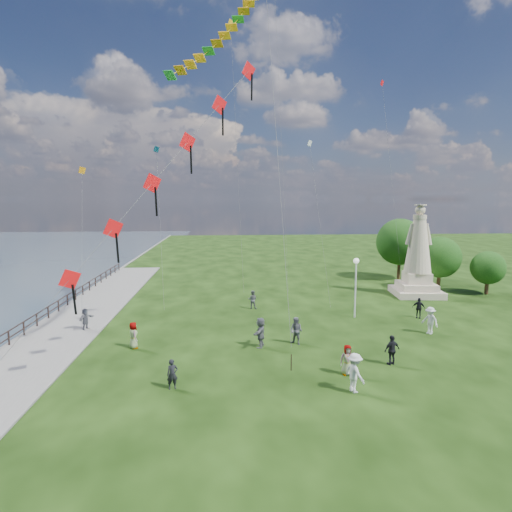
{
  "coord_description": "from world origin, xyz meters",
  "views": [
    {
      "loc": [
        -2.98,
        -18.5,
        9.03
      ],
      "look_at": [
        -1.0,
        8.0,
        5.5
      ],
      "focal_mm": 30.0,
      "sensor_mm": 36.0,
      "label": 1
    }
  ],
  "objects": [
    {
      "name": "person_1",
      "position": [
        1.47,
        7.12,
        0.86
      ],
      "size": [
        0.98,
        0.93,
        1.73
      ],
      "primitive_type": "imported",
      "rotation": [
        0.0,
        0.0,
        -0.67
      ],
      "color": "#595960",
      "rests_on": "ground"
    },
    {
      "name": "person_10",
      "position": [
        -8.56,
        7.12,
        0.81
      ],
      "size": [
        0.8,
        0.93,
        1.63
      ],
      "primitive_type": "imported",
      "rotation": [
        0.0,
        0.0,
        2.04
      ],
      "color": "#595960",
      "rests_on": "ground"
    },
    {
      "name": "person_0",
      "position": [
        -5.52,
        1.24,
        0.73
      ],
      "size": [
        0.61,
        0.49,
        1.46
      ],
      "primitive_type": "imported",
      "rotation": [
        0.0,
        0.0,
        0.31
      ],
      "color": "black",
      "rests_on": "ground"
    },
    {
      "name": "small_kites",
      "position": [
        0.03,
        22.41,
        15.77
      ],
      "size": [
        28.39,
        16.22,
        31.16
      ],
      "color": "#166B88",
      "rests_on": "ground"
    },
    {
      "name": "waterfront",
      "position": [
        -15.24,
        8.99,
        -0.06
      ],
      "size": [
        200.0,
        200.0,
        1.51
      ],
      "color": "#384454",
      "rests_on": "ground"
    },
    {
      "name": "red_kite_train",
      "position": [
        -5.94,
        4.61,
        10.6
      ],
      "size": [
        12.52,
        9.35,
        17.1
      ],
      "color": "black",
      "rests_on": "ground"
    },
    {
      "name": "tree_row",
      "position": [
        17.96,
        25.43,
        3.77
      ],
      "size": [
        9.47,
        12.43,
        6.89
      ],
      "color": "#382314",
      "rests_on": "ground"
    },
    {
      "name": "person_8",
      "position": [
        10.82,
        8.53,
        0.92
      ],
      "size": [
        1.11,
        1.34,
        1.85
      ],
      "primitive_type": "imported",
      "rotation": [
        0.0,
        0.0,
        -1.07
      ],
      "color": "silver",
      "rests_on": "ground"
    },
    {
      "name": "person_2",
      "position": [
        3.08,
        0.28,
        0.94
      ],
      "size": [
        1.05,
        1.36,
        1.88
      ],
      "primitive_type": "imported",
      "rotation": [
        0.0,
        0.0,
        1.97
      ],
      "color": "silver",
      "rests_on": "ground"
    },
    {
      "name": "person_5",
      "position": [
        -12.61,
        10.99,
        0.74
      ],
      "size": [
        1.09,
        1.48,
        1.47
      ],
      "primitive_type": "imported",
      "rotation": [
        0.0,
        0.0,
        1.15
      ],
      "color": "#595960",
      "rests_on": "ground"
    },
    {
      "name": "person_3",
      "position": [
        6.14,
        3.41,
        0.83
      ],
      "size": [
        1.09,
        0.79,
        1.67
      ],
      "primitive_type": "imported",
      "rotation": [
        0.0,
        0.0,
        3.47
      ],
      "color": "black",
      "rests_on": "ground"
    },
    {
      "name": "person_4",
      "position": [
        3.31,
        2.27,
        0.79
      ],
      "size": [
        0.78,
        0.48,
        1.59
      ],
      "primitive_type": "imported",
      "rotation": [
        0.0,
        0.0,
        -0.01
      ],
      "color": "#595960",
      "rests_on": "ground"
    },
    {
      "name": "person_9",
      "position": [
        11.81,
        12.35,
        0.79
      ],
      "size": [
        1.04,
        0.85,
        1.57
      ],
      "primitive_type": "imported",
      "rotation": [
        0.0,
        0.0,
        -0.49
      ],
      "color": "black",
      "rests_on": "ground"
    },
    {
      "name": "person_11",
      "position": [
        -0.81,
        6.78,
        0.93
      ],
      "size": [
        1.23,
        1.87,
        1.86
      ],
      "primitive_type": "imported",
      "rotation": [
        0.0,
        0.0,
        4.41
      ],
      "color": "#595960",
      "rests_on": "ground"
    },
    {
      "name": "statue",
      "position": [
        15.14,
        19.96,
        3.23
      ],
      "size": [
        4.64,
        4.64,
        8.56
      ],
      "rotation": [
        0.0,
        0.0,
        -0.11
      ],
      "color": "#C0A991",
      "rests_on": "ground"
    },
    {
      "name": "person_7",
      "position": [
        -0.68,
        16.14,
        0.77
      ],
      "size": [
        0.84,
        0.63,
        1.53
      ],
      "primitive_type": "imported",
      "rotation": [
        0.0,
        0.0,
        2.88
      ],
      "color": "#595960",
      "rests_on": "ground"
    },
    {
      "name": "lamppost",
      "position": [
        6.98,
        12.84,
        3.33
      ],
      "size": [
        0.43,
        0.43,
        4.62
      ],
      "color": "silver",
      "rests_on": "ground"
    }
  ]
}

